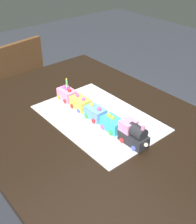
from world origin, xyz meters
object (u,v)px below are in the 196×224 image
object	(u,v)px
dining_table	(91,139)
chair	(15,88)
cake_car_hopper_turquoise	(112,124)
cake_car_gondola_sky_blue	(96,113)
cake_car_caboose_bubblegum	(67,94)
birthday_candle	(67,82)
cake_locomotive	(134,134)
cake_car_tanker_lemon	(80,103)

from	to	relation	value
dining_table	chair	bearing A→B (deg)	-3.88
cake_car_hopper_turquoise	cake_car_gondola_sky_blue	distance (m)	0.12
dining_table	cake_car_caboose_bubblegum	xyz separation A→B (m)	(0.24, -0.03, 0.14)
dining_table	birthday_candle	xyz separation A→B (m)	(0.24, -0.03, 0.21)
dining_table	cake_car_caboose_bubblegum	bearing A→B (deg)	-7.98
cake_locomotive	cake_car_caboose_bubblegum	world-z (taller)	cake_locomotive
cake_car_tanker_lemon	cake_car_caboose_bubblegum	bearing A→B (deg)	0.00
chair	cake_car_caboose_bubblegum	xyz separation A→B (m)	(-0.79, 0.04, 0.30)
cake_car_caboose_bubblegum	birthday_candle	bearing A→B (deg)	180.00
cake_car_caboose_bubblegum	cake_car_tanker_lemon	bearing A→B (deg)	180.00
cake_car_hopper_turquoise	cake_car_gondola_sky_blue	xyz separation A→B (m)	(0.12, 0.00, 0.00)
chair	cake_car_hopper_turquoise	size ratio (longest dim) A/B	8.60
cake_car_caboose_bubblegum	birthday_candle	size ratio (longest dim) A/B	1.74
cake_locomotive	cake_car_tanker_lemon	world-z (taller)	cake_locomotive
cake_car_tanker_lemon	dining_table	bearing A→B (deg)	164.66
dining_table	chair	size ratio (longest dim) A/B	1.63
dining_table	cake_car_gondola_sky_blue	distance (m)	0.14
cake_car_gondola_sky_blue	cake_car_tanker_lemon	size ratio (longest dim) A/B	1.00
dining_table	cake_locomotive	xyz separation A→B (m)	(-0.24, -0.03, 0.16)
chair	cake_car_hopper_turquoise	xyz separation A→B (m)	(-1.15, 0.04, 0.30)
dining_table	cake_locomotive	size ratio (longest dim) A/B	10.00
birthday_candle	cake_car_tanker_lemon	bearing A→B (deg)	-180.00
cake_car_tanker_lemon	birthday_candle	size ratio (longest dim) A/B	1.74
chair	cake_car_tanker_lemon	xyz separation A→B (m)	(-0.91, 0.04, 0.30)
dining_table	cake_car_caboose_bubblegum	size ratio (longest dim) A/B	14.00
birthday_candle	cake_car_caboose_bubblegum	bearing A→B (deg)	-0.00
cake_locomotive	birthday_candle	bearing A→B (deg)	-0.00
cake_locomotive	birthday_candle	world-z (taller)	birthday_candle
cake_car_hopper_turquoise	cake_car_tanker_lemon	size ratio (longest dim) A/B	1.00
cake_car_gondola_sky_blue	cake_car_tanker_lemon	world-z (taller)	same
cake_locomotive	cake_car_gondola_sky_blue	distance (m)	0.25
cake_locomotive	cake_car_caboose_bubblegum	bearing A→B (deg)	-0.00
dining_table	cake_locomotive	world-z (taller)	cake_locomotive
cake_locomotive	cake_car_hopper_turquoise	bearing A→B (deg)	-0.00
cake_car_gondola_sky_blue	dining_table	bearing A→B (deg)	99.09
cake_car_hopper_turquoise	cake_car_caboose_bubblegum	bearing A→B (deg)	0.00
birthday_candle	dining_table	bearing A→B (deg)	171.87
cake_car_caboose_bubblegum	dining_table	bearing A→B (deg)	172.02
chair	cake_locomotive	world-z (taller)	same
cake_locomotive	cake_car_hopper_turquoise	size ratio (longest dim) A/B	1.40
cake_car_tanker_lemon	birthday_candle	distance (m)	0.13
cake_locomotive	cake_car_tanker_lemon	size ratio (longest dim) A/B	1.40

